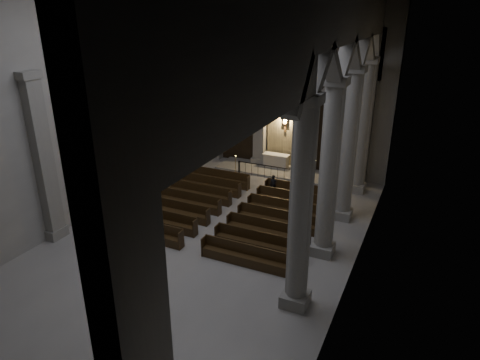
{
  "coord_description": "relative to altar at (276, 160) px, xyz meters",
  "views": [
    {
      "loc": [
        9.22,
        -15.49,
        10.48
      ],
      "look_at": [
        0.63,
        3.0,
        2.28
      ],
      "focal_mm": 32.0,
      "sensor_mm": 36.0,
      "label": 1
    }
  ],
  "objects": [
    {
      "name": "candle_stand_right",
      "position": [
        3.18,
        -1.43,
        -0.2
      ],
      "size": [
        0.26,
        0.26,
        1.54
      ],
      "color": "#AD8835",
      "rests_on": "ground"
    },
    {
      "name": "altar",
      "position": [
        0.0,
        0.0,
        0.0
      ],
      "size": [
        1.82,
        0.73,
        0.93
      ],
      "color": "beige",
      "rests_on": "sanctuary_step"
    },
    {
      "name": "pews",
      "position": [
        0.37,
        -8.09,
        -0.31
      ],
      "size": [
        9.65,
        8.17,
        0.95
      ],
      "color": "black",
      "rests_on": "ground"
    },
    {
      "name": "worshipper",
      "position": [
        1.38,
        -4.15,
        -0.02
      ],
      "size": [
        0.5,
        0.4,
        1.19
      ],
      "primitive_type": "imported",
      "rotation": [
        0.0,
        0.0,
        0.29
      ],
      "color": "black",
      "rests_on": "ground"
    },
    {
      "name": "sanctuary_step",
      "position": [
        0.37,
        -0.53,
        -0.54
      ],
      "size": [
        8.5,
        2.6,
        0.15
      ],
      "primitive_type": "cube",
      "color": "gray",
      "rests_on": "ground"
    },
    {
      "name": "sanctuary_wall",
      "position": [
        0.37,
        0.4,
        6.0
      ],
      "size": [
        14.0,
        0.77,
        12.0
      ],
      "color": "gray",
      "rests_on": "ground"
    },
    {
      "name": "left_pilasters",
      "position": [
        -6.38,
        -7.63,
        3.29
      ],
      "size": [
        0.6,
        13.0,
        8.03
      ],
      "color": "gray",
      "rests_on": "ground"
    },
    {
      "name": "right_arcade",
      "position": [
        5.87,
        -9.81,
        7.21
      ],
      "size": [
        1.0,
        24.0,
        12.0
      ],
      "color": "gray",
      "rests_on": "ground"
    },
    {
      "name": "altar_rail",
      "position": [
        0.37,
        -1.93,
        -0.0
      ],
      "size": [
        4.72,
        0.09,
        0.93
      ],
      "color": "black",
      "rests_on": "ground"
    },
    {
      "name": "candle_stand_left",
      "position": [
        -2.25,
        -1.84,
        -0.28
      ],
      "size": [
        0.21,
        0.21,
        1.24
      ],
      "color": "#AD8835",
      "rests_on": "ground"
    },
    {
      "name": "room",
      "position": [
        0.37,
        -11.13,
        6.98
      ],
      "size": [
        24.0,
        24.1,
        12.0
      ],
      "color": "#9D9A95",
      "rests_on": "ground"
    }
  ]
}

